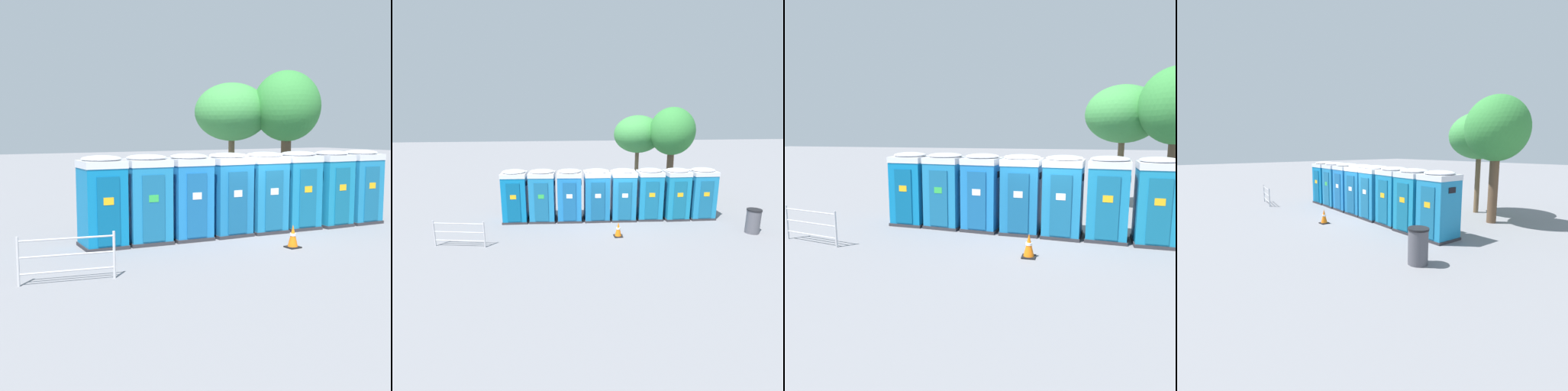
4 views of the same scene
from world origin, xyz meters
TOP-DOWN VIEW (x-y plane):
  - ground_plane at (0.00, 0.00)m, footprint 120.00×120.00m
  - portapotty_0 at (-4.61, 0.29)m, footprint 1.26×1.27m
  - portapotty_1 at (-3.29, 0.21)m, footprint 1.36×1.33m
  - portapotty_2 at (-1.98, 0.10)m, footprint 1.30×1.31m
  - portapotty_3 at (-0.66, -0.01)m, footprint 1.28×1.25m
  - portapotty_4 at (0.65, -0.12)m, footprint 1.30×1.31m
  - portapotty_5 at (1.97, -0.18)m, footprint 1.32×1.31m
  - portapotty_6 at (3.28, -0.34)m, footprint 1.21×1.24m
  - portapotty_7 at (4.60, -0.41)m, footprint 1.27×1.25m
  - street_tree_0 at (2.83, 4.94)m, footprint 3.06×3.06m
  - street_tree_1 at (4.52, 3.49)m, footprint 2.73×2.73m
  - trash_can at (5.81, -2.82)m, footprint 0.62×0.62m
  - traffic_cone at (-0.13, -2.44)m, footprint 0.36×0.36m
  - event_barrier at (-6.51, -2.64)m, footprint 2.02×0.47m

SIDE VIEW (x-z plane):
  - ground_plane at x=0.00m, z-range 0.00..0.00m
  - traffic_cone at x=-0.13m, z-range -0.01..0.63m
  - trash_can at x=5.81m, z-range 0.00..1.08m
  - event_barrier at x=-6.51m, z-range 0.04..1.09m
  - portapotty_1 at x=-3.29m, z-range 0.01..2.55m
  - portapotty_3 at x=-0.66m, z-range 0.01..2.55m
  - portapotty_7 at x=4.60m, z-range 0.01..2.55m
  - portapotty_5 at x=1.97m, z-range 0.01..2.55m
  - portapotty_4 at x=0.65m, z-range 0.01..2.55m
  - portapotty_0 at x=-4.61m, z-range 0.01..2.55m
  - portapotty_2 at x=-1.98m, z-range 0.01..2.55m
  - portapotty_6 at x=3.28m, z-range 0.01..2.55m
  - street_tree_0 at x=2.83m, z-range 1.36..6.50m
  - street_tree_1 at x=4.52m, z-range 1.31..6.91m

